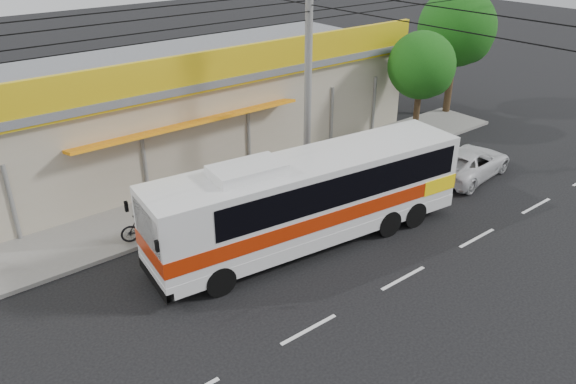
% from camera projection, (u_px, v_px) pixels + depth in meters
% --- Properties ---
extents(ground, '(120.00, 120.00, 0.00)m').
position_uv_depth(ground, '(349.00, 246.00, 19.84)').
color(ground, black).
rests_on(ground, ground).
extents(sidewalk, '(30.00, 3.20, 0.15)m').
position_uv_depth(sidewalk, '(251.00, 186.00, 24.01)').
color(sidewalk, slate).
rests_on(sidewalk, ground).
extents(lane_markings, '(50.00, 0.12, 0.01)m').
position_uv_depth(lane_markings, '(403.00, 278.00, 18.09)').
color(lane_markings, silver).
rests_on(lane_markings, ground).
extents(storefront_building, '(22.60, 9.20, 5.70)m').
position_uv_depth(storefront_building, '(184.00, 105.00, 26.90)').
color(storefront_building, '#A49C84').
rests_on(storefront_building, ground).
extents(coach_bus, '(11.78, 3.77, 3.57)m').
position_uv_depth(coach_bus, '(315.00, 193.00, 19.31)').
color(coach_bus, silver).
rests_on(coach_bus, ground).
extents(motorbike_dark, '(1.75, 0.85, 1.01)m').
position_uv_depth(motorbike_dark, '(144.00, 226.00, 19.77)').
color(motorbike_dark, black).
rests_on(motorbike_dark, sidewalk).
extents(white_car, '(4.90, 2.73, 1.30)m').
position_uv_depth(white_car, '(469.00, 163.00, 24.84)').
color(white_car, silver).
rests_on(white_car, ground).
extents(utility_pole, '(34.00, 14.00, 9.12)m').
position_uv_depth(utility_pole, '(309.00, 5.00, 20.74)').
color(utility_pole, slate).
rests_on(utility_pole, ground).
extents(tree_near, '(3.33, 3.33, 5.52)m').
position_uv_depth(tree_near, '(423.00, 68.00, 27.62)').
color(tree_near, black).
rests_on(tree_near, ground).
extents(tree_far, '(4.25, 4.25, 7.05)m').
position_uv_depth(tree_far, '(459.00, 30.00, 30.89)').
color(tree_far, black).
rests_on(tree_far, ground).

